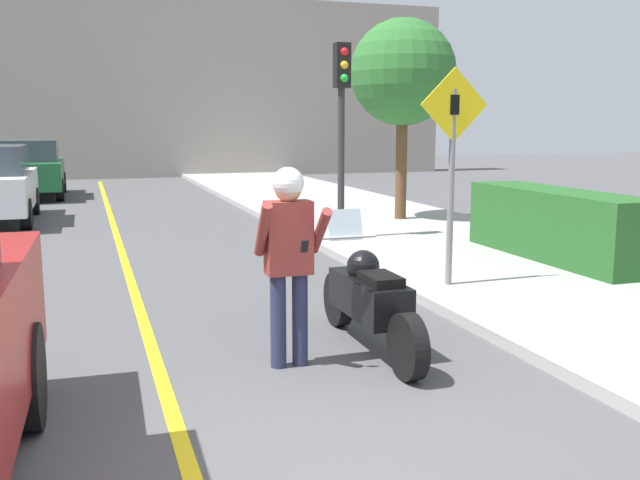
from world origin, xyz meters
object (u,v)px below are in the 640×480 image
object	(u,v)px
person_biker	(289,245)
traffic_light	(342,103)
crossing_sign	(452,156)
street_tree	(403,73)
parked_car_green	(30,168)
motorcycle	(369,299)

from	to	relation	value
person_biker	traffic_light	size ratio (longest dim) A/B	0.52
crossing_sign	street_tree	world-z (taller)	street_tree
person_biker	crossing_sign	distance (m)	3.40
parked_car_green	street_tree	bearing A→B (deg)	-46.90
crossing_sign	traffic_light	xyz separation A→B (m)	(-0.02, 3.94, 0.75)
crossing_sign	street_tree	xyz separation A→B (m)	(2.09, 6.01, 1.43)
person_biker	motorcycle	bearing A→B (deg)	15.44
motorcycle	parked_car_green	world-z (taller)	parked_car_green
person_biker	parked_car_green	bearing A→B (deg)	100.85
street_tree	person_biker	bearing A→B (deg)	-120.69
motorcycle	crossing_sign	xyz separation A→B (m)	(1.82, 1.77, 1.25)
motorcycle	traffic_light	world-z (taller)	traffic_light
street_tree	parked_car_green	xyz separation A→B (m)	(-7.91, 8.46, -2.32)
motorcycle	traffic_light	bearing A→B (deg)	72.52
traffic_light	parked_car_green	bearing A→B (deg)	118.89
street_tree	motorcycle	bearing A→B (deg)	-116.66
crossing_sign	street_tree	distance (m)	6.52
street_tree	parked_car_green	size ratio (longest dim) A/B	1.00
crossing_sign	traffic_light	size ratio (longest dim) A/B	0.80
motorcycle	street_tree	world-z (taller)	street_tree
street_tree	parked_car_green	distance (m)	11.81
motorcycle	person_biker	world-z (taller)	person_biker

